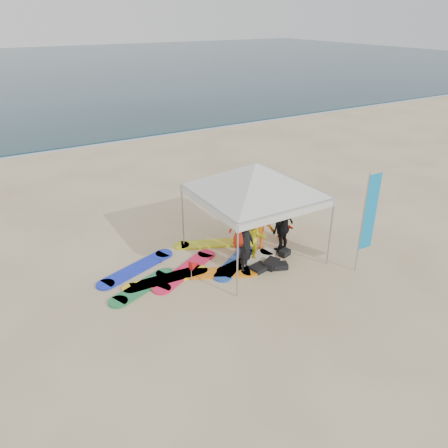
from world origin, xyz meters
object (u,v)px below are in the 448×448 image
person_yellow (253,239)px  person_seated (282,225)px  surfboard_spread (193,267)px  canopy_tent (256,164)px  person_black_a (246,246)px  person_orange_a (259,226)px  person_orange_b (242,221)px  feather_flag (369,214)px  person_black_b (283,228)px  marker_pennant (195,265)px

person_yellow → person_seated: 2.01m
surfboard_spread → canopy_tent: bearing=-7.3°
person_black_a → person_orange_a: size_ratio=1.01×
person_orange_b → canopy_tent: canopy_tent is taller
person_orange_a → canopy_tent: bearing=61.4°
person_orange_a → feather_flag: size_ratio=0.53×
feather_flag → person_yellow: bearing=142.5°
person_black_a → canopy_tent: canopy_tent is taller
person_black_b → surfboard_spread: 3.20m
person_black_a → person_yellow: size_ratio=1.04×
person_black_b → canopy_tent: (-0.97, 0.27, 2.25)m
person_black_a → canopy_tent: 2.46m
person_black_a → person_seated: size_ratio=1.76×
person_black_a → canopy_tent: bearing=2.8°
person_black_b → person_seated: bearing=-144.3°
person_orange_b → feather_flag: (2.37, -3.12, 0.96)m
person_yellow → person_orange_b: person_orange_b is taller
person_black_b → canopy_tent: canopy_tent is taller
person_orange_b → person_yellow: bearing=70.1°
person_orange_a → surfboard_spread: (-2.46, 0.00, -0.80)m
person_orange_b → marker_pennant: bearing=18.7°
person_orange_a → person_seated: 1.22m
person_orange_a → canopy_tent: 2.33m
person_orange_a → canopy_tent: canopy_tent is taller
person_black_a → person_orange_b: person_orange_b is taller
person_yellow → person_black_b: (1.22, 0.10, 0.05)m
canopy_tent → feather_flag: canopy_tent is taller
surfboard_spread → person_yellow: bearing=-19.2°
canopy_tent → person_orange_a: bearing=33.7°
person_yellow → feather_flag: feather_flag is taller
canopy_tent → marker_pennant: bearing=-171.9°
person_orange_a → marker_pennant: 2.76m
person_orange_a → feather_flag: (2.00, -2.66, 1.03)m
person_yellow → marker_pennant: (-2.04, 0.04, -0.32)m
person_seated → canopy_tent: canopy_tent is taller
person_black_a → person_yellow: (0.45, 0.29, -0.04)m
person_orange_b → person_seated: (1.52, -0.24, -0.43)m
person_yellow → marker_pennant: size_ratio=2.54×
person_yellow → canopy_tent: (0.25, 0.37, 2.30)m
person_yellow → person_orange_a: 0.90m
marker_pennant → surfboard_spread: 0.78m
marker_pennant → person_orange_b: bearing=24.3°
marker_pennant → surfboard_spread: (0.22, 0.59, -0.46)m
person_black_a → person_black_b: 1.72m
person_black_a → marker_pennant: (-1.59, 0.33, -0.35)m
person_black_a → person_black_b: size_ratio=0.98×
person_black_b → person_orange_b: size_ratio=0.95×
person_orange_a → person_orange_b: size_ratio=0.92×
person_black_a → marker_pennant: person_black_a is taller
person_black_a → person_yellow: 0.54m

